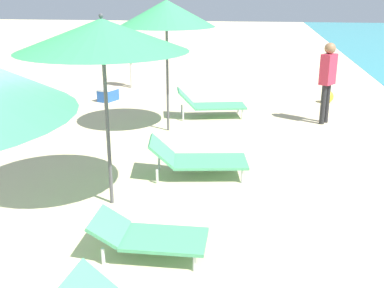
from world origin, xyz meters
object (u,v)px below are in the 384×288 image
lounger_second_inland (148,236)px  beach_ball (327,97)px  lounger_farthest_shoreside (209,104)px  person_walking_near (328,75)px  cooler_box (108,94)px  umbrella_farthest (166,13)px  person_walking_mid (132,53)px  lounger_second_shoreside (196,159)px  umbrella_second (102,35)px

lounger_second_inland → beach_ball: size_ratio=4.01×
lounger_farthest_shoreside → person_walking_near: (2.55, -0.16, 0.76)m
beach_ball → cooler_box: bearing=-174.2°
umbrella_farthest → lounger_farthest_shoreside: (0.74, 1.16, -2.05)m
umbrella_farthest → lounger_farthest_shoreside: size_ratio=1.63×
umbrella_farthest → person_walking_near: 3.67m
person_walking_near → person_walking_mid: 6.07m
lounger_second_inland → person_walking_mid: (-2.52, 8.98, 0.77)m
person_walking_mid → beach_ball: (5.48, -1.24, -0.85)m
lounger_second_shoreside → umbrella_second: bearing=-141.1°
lounger_second_inland → cooler_box: (-2.73, 7.16, -0.07)m
lounger_farthest_shoreside → lounger_second_shoreside: bearing=-99.9°
person_walking_mid → beach_ball: 5.68m
lounger_second_shoreside → person_walking_mid: (-2.75, 6.61, 0.72)m
lounger_second_shoreside → cooler_box: bearing=112.9°
beach_ball → umbrella_second: bearing=-120.1°
umbrella_farthest → beach_ball: (3.63, 2.98, -2.20)m
lounger_farthest_shoreside → beach_ball: bearing=20.0°
umbrella_second → person_walking_mid: size_ratio=1.53×
lounger_second_shoreside → beach_ball: lounger_second_shoreside is taller
umbrella_farthest → person_walking_near: umbrella_farthest is taller
umbrella_second → lounger_second_inland: 2.52m
lounger_second_inland → cooler_box: lounger_second_inland is taller
lounger_second_shoreside → person_walking_near: size_ratio=0.92×
lounger_second_inland → beach_ball: lounger_second_inland is taller
lounger_second_inland → lounger_farthest_shoreside: lounger_farthest_shoreside is taller
umbrella_farthest → lounger_farthest_shoreside: umbrella_farthest is taller
lounger_farthest_shoreside → person_walking_near: 2.66m
umbrella_second → cooler_box: bearing=108.0°
lounger_farthest_shoreside → umbrella_second: bearing=-113.0°
umbrella_farthest → lounger_farthest_shoreside: bearing=57.2°
lounger_second_shoreside → lounger_second_inland: lounger_second_shoreside is taller
person_walking_mid → umbrella_farthest: bearing=118.9°
person_walking_mid → lounger_second_shoreside: bearing=117.7°
umbrella_second → lounger_second_inland: size_ratio=2.00×
umbrella_farthest → person_walking_mid: (-1.85, 4.22, -1.35)m
umbrella_second → lounger_farthest_shoreside: (0.88, 4.67, -1.97)m
cooler_box → beach_ball: (5.69, 0.58, -0.02)m
person_walking_near → beach_ball: (0.34, 1.98, -0.91)m
lounger_second_shoreside → umbrella_farthest: 3.29m
cooler_box → lounger_second_shoreside: bearing=-58.4°
person_walking_near → lounger_farthest_shoreside: bearing=31.8°
lounger_second_shoreside → umbrella_farthest: umbrella_farthest is taller
umbrella_farthest → cooler_box: size_ratio=4.32×
lounger_second_inland → cooler_box: size_ratio=2.05×
lounger_second_inland → umbrella_farthest: umbrella_farthest is taller
lounger_second_inland → lounger_second_shoreside: bearing=84.1°
beach_ball → person_walking_mid: bearing=167.2°
umbrella_second → lounger_second_shoreside: (1.03, 1.13, -1.99)m
lounger_farthest_shoreside → person_walking_mid: person_walking_mid is taller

